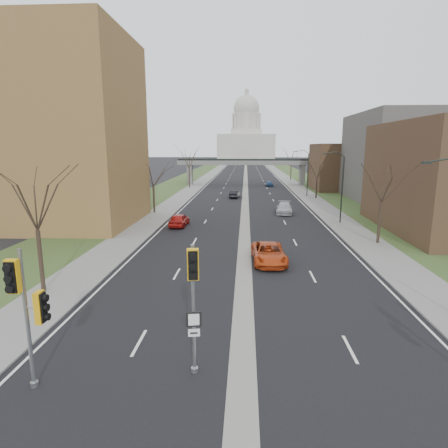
# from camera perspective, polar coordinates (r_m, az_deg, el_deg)

# --- Properties ---
(ground) EXTENTS (700.00, 700.00, 0.00)m
(ground) POSITION_cam_1_polar(r_m,az_deg,el_deg) (16.98, 2.82, -21.45)
(ground) COLOR black
(ground) RESTS_ON ground
(road_surface) EXTENTS (20.00, 600.00, 0.01)m
(road_surface) POSITION_cam_1_polar(r_m,az_deg,el_deg) (164.49, 3.33, 8.37)
(road_surface) COLOR black
(road_surface) RESTS_ON ground
(median_strip) EXTENTS (1.20, 600.00, 0.02)m
(median_strip) POSITION_cam_1_polar(r_m,az_deg,el_deg) (164.49, 3.33, 8.36)
(median_strip) COLOR gray
(median_strip) RESTS_ON ground
(sidewalk_right) EXTENTS (4.00, 600.00, 0.12)m
(sidewalk_right) POSITION_cam_1_polar(r_m,az_deg,el_deg) (164.92, 7.55, 8.31)
(sidewalk_right) COLOR gray
(sidewalk_right) RESTS_ON ground
(sidewalk_left) EXTENTS (4.00, 600.00, 0.12)m
(sidewalk_left) POSITION_cam_1_polar(r_m,az_deg,el_deg) (164.93, -0.89, 8.41)
(sidewalk_left) COLOR gray
(sidewalk_left) RESTS_ON ground
(grass_verge_right) EXTENTS (8.00, 600.00, 0.10)m
(grass_verge_right) POSITION_cam_1_polar(r_m,az_deg,el_deg) (165.47, 9.64, 8.26)
(grass_verge_right) COLOR #2F4921
(grass_verge_right) RESTS_ON ground
(grass_verge_left) EXTENTS (8.00, 600.00, 0.10)m
(grass_verge_left) POSITION_cam_1_polar(r_m,az_deg,el_deg) (165.48, -2.98, 8.40)
(grass_verge_left) COLOR #2F4921
(grass_verge_left) RESTS_ON ground
(apartment_building) EXTENTS (25.00, 16.00, 22.00)m
(apartment_building) POSITION_cam_1_polar(r_m,az_deg,el_deg) (51.36, -27.85, 12.25)
(apartment_building) COLOR olive
(apartment_building) RESTS_ON ground
(commercial_block_mid) EXTENTS (18.00, 22.00, 15.00)m
(commercial_block_mid) POSITION_cam_1_polar(r_m,az_deg,el_deg) (71.91, 26.54, 9.01)
(commercial_block_mid) COLOR #5B5954
(commercial_block_mid) RESTS_ON ground
(commercial_block_far) EXTENTS (14.00, 14.00, 10.00)m
(commercial_block_far) POSITION_cam_1_polar(r_m,az_deg,el_deg) (87.15, 18.10, 8.24)
(commercial_block_far) COLOR #4B3623
(commercial_block_far) RESTS_ON ground
(pedestrian_bridge) EXTENTS (34.00, 3.00, 6.45)m
(pedestrian_bridge) POSITION_cam_1_polar(r_m,az_deg,el_deg) (94.33, 3.32, 8.91)
(pedestrian_bridge) COLOR slate
(pedestrian_bridge) RESTS_ON ground
(capitol) EXTENTS (48.00, 42.00, 55.75)m
(capitol) POSITION_cam_1_polar(r_m,az_deg,el_deg) (334.36, 3.40, 13.19)
(capitol) COLOR beige
(capitol) RESTS_ON ground
(streetlight_mid) EXTENTS (2.61, 0.20, 8.70)m
(streetlight_mid) POSITION_cam_1_polar(r_m,az_deg,el_deg) (47.56, 16.80, 8.35)
(streetlight_mid) COLOR black
(streetlight_mid) RESTS_ON sidewalk_right
(streetlight_far) EXTENTS (2.61, 0.20, 8.70)m
(streetlight_far) POSITION_cam_1_polar(r_m,az_deg,el_deg) (73.09, 12.09, 9.55)
(streetlight_far) COLOR black
(streetlight_far) RESTS_ON sidewalk_right
(tree_left_a) EXTENTS (7.20, 7.20, 9.40)m
(tree_left_a) POSITION_cam_1_polar(r_m,az_deg,el_deg) (25.91, -27.03, 4.54)
(tree_left_a) COLOR #382B21
(tree_left_a) RESTS_ON sidewalk_left
(tree_left_b) EXTENTS (6.75, 6.75, 8.81)m
(tree_left_b) POSITION_cam_1_polar(r_m,az_deg,el_deg) (53.92, -10.80, 8.19)
(tree_left_b) COLOR #382B21
(tree_left_b) RESTS_ON sidewalk_left
(tree_left_c) EXTENTS (7.65, 7.65, 9.99)m
(tree_left_c) POSITION_cam_1_polar(r_m,az_deg,el_deg) (87.24, -5.37, 10.11)
(tree_left_c) COLOR #382B21
(tree_left_c) RESTS_ON sidewalk_left
(tree_right_a) EXTENTS (7.20, 7.20, 9.40)m
(tree_right_a) POSITION_cam_1_polar(r_m,az_deg,el_deg) (38.57, 23.11, 6.79)
(tree_right_a) COLOR #382B21
(tree_right_a) RESTS_ON sidewalk_right
(tree_right_b) EXTENTS (6.30, 6.30, 8.22)m
(tree_right_b) POSITION_cam_1_polar(r_m,az_deg,el_deg) (70.52, 14.05, 8.47)
(tree_right_b) COLOR #382B21
(tree_right_b) RESTS_ON sidewalk_right
(tree_right_c) EXTENTS (7.65, 7.65, 9.99)m
(tree_right_c) POSITION_cam_1_polar(r_m,az_deg,el_deg) (110.02, 10.24, 10.28)
(tree_right_c) COLOR #382B21
(tree_right_c) RESTS_ON sidewalk_right
(signal_pole_left) EXTENTS (0.98, 1.01, 5.64)m
(signal_pole_left) POSITION_cam_1_polar(r_m,az_deg,el_deg) (15.85, -27.82, -10.36)
(signal_pole_left) COLOR gray
(signal_pole_left) RESTS_ON ground
(signal_pole_median) EXTENTS (0.66, 0.92, 5.54)m
(signal_pole_median) POSITION_cam_1_polar(r_m,az_deg,el_deg) (14.88, -4.71, -9.71)
(signal_pole_median) COLOR gray
(signal_pole_median) RESTS_ON ground
(car_left_near) EXTENTS (2.07, 4.70, 1.58)m
(car_left_near) POSITION_cam_1_polar(r_m,az_deg,el_deg) (44.89, -6.85, 0.65)
(car_left_near) COLOR #A71713
(car_left_near) RESTS_ON ground
(car_left_far) EXTENTS (1.93, 4.55, 1.46)m
(car_left_far) POSITION_cam_1_polar(r_m,az_deg,el_deg) (70.07, 1.62, 4.62)
(car_left_far) COLOR black
(car_left_far) RESTS_ON ground
(car_right_near) EXTENTS (2.90, 5.79, 1.57)m
(car_right_near) POSITION_cam_1_polar(r_m,az_deg,el_deg) (30.80, 6.85, -4.43)
(car_right_near) COLOR #BB3F13
(car_right_near) RESTS_ON ground
(car_right_mid) EXTENTS (2.69, 5.53, 1.55)m
(car_right_mid) POSITION_cam_1_polar(r_m,az_deg,el_deg) (53.92, 9.17, 2.41)
(car_right_mid) COLOR #A9A8AF
(car_right_mid) RESTS_ON ground
(car_right_far) EXTENTS (1.94, 3.99, 1.31)m
(car_right_far) POSITION_cam_1_polar(r_m,az_deg,el_deg) (91.57, 6.90, 6.14)
(car_right_far) COLOR navy
(car_right_far) RESTS_ON ground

